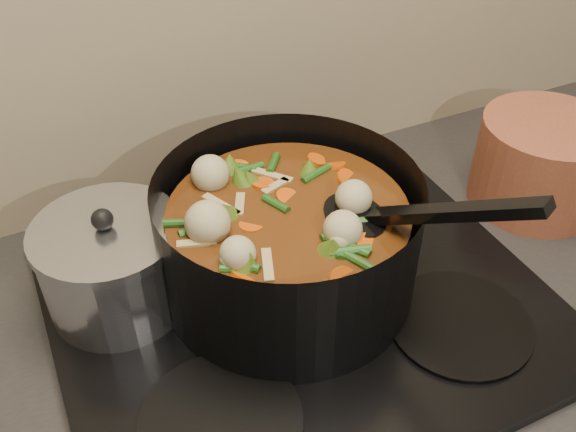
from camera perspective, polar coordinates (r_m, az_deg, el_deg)
name	(u,v)px	position (r m, az deg, el deg)	size (l,w,h in m)	color
stovetop	(299,301)	(0.85, 1.02, -7.59)	(0.62, 0.54, 0.03)	black
stockpot	(289,240)	(0.81, 0.05, -2.15)	(0.40, 0.44, 0.24)	black
saucepan	(113,265)	(0.83, -15.28, -4.25)	(0.18, 0.18, 0.15)	silver
terracotta_crock	(541,163)	(1.07, 21.56, 4.43)	(0.20, 0.20, 0.14)	#995132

